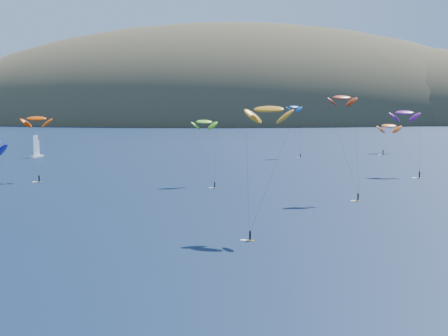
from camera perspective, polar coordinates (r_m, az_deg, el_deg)
island at (r=613.02m, az=2.74°, el=3.42°), size 730.00×300.00×210.00m
sailboat at (r=252.44m, az=-16.75°, el=1.14°), size 8.20×7.52×9.79m
kitesurfer_1 at (r=185.51m, az=-16.78°, el=4.33°), size 8.70×9.09×19.70m
kitesurfer_2 at (r=108.58m, az=4.12°, el=5.35°), size 8.98×10.74×23.82m
kitesurfer_3 at (r=169.35m, az=-1.82°, el=4.23°), size 7.70×11.82×18.75m
kitesurfer_4 at (r=244.92m, az=6.42°, el=5.56°), size 7.29×7.93×21.29m
kitesurfer_6 at (r=197.08m, az=16.19°, el=4.87°), size 9.10×12.36×21.16m
kitesurfer_9 at (r=147.78m, az=10.75°, el=6.32°), size 7.46×7.76×25.37m
kitesurfer_11 at (r=269.81m, az=14.85°, el=3.74°), size 11.22×13.30×14.07m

